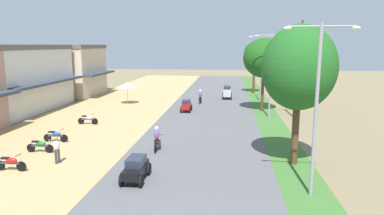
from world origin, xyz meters
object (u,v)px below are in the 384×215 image
at_px(parked_motorbike_fourth, 56,135).
at_px(motorbike_ahead_third, 200,97).
at_px(parked_motorbike_third, 40,145).
at_px(median_tree_nearest, 299,68).
at_px(parked_motorbike_fifth, 88,119).
at_px(streetlamp_mid, 271,70).
at_px(car_van_silver, 227,91).
at_px(median_tree_third, 255,52).
at_px(car_hatchback_red, 186,105).
at_px(motorbike_ahead_second, 157,139).
at_px(parked_motorbike_second, 11,162).
at_px(pedestrian_on_shoulder, 57,148).
at_px(vendor_umbrella, 127,85).
at_px(streetlamp_near, 317,100).
at_px(car_sedan_black, 136,168).
at_px(streetlamp_far, 261,64).
at_px(median_tree_second, 264,58).
at_px(utility_pole_near, 300,69).

bearing_deg(parked_motorbike_fourth, motorbike_ahead_third, 62.87).
bearing_deg(parked_motorbike_third, median_tree_nearest, -1.23).
xyz_separation_m(parked_motorbike_fifth, motorbike_ahead_third, (8.79, 11.73, 0.30)).
relative_size(streetlamp_mid, car_van_silver, 3.26).
height_order(median_tree_third, streetlamp_mid, streetlamp_mid).
relative_size(car_van_silver, motorbike_ahead_third, 1.34).
distance_m(car_hatchback_red, car_van_silver, 9.96).
distance_m(parked_motorbike_third, motorbike_ahead_second, 7.48).
bearing_deg(parked_motorbike_second, motorbike_ahead_third, 69.77).
height_order(parked_motorbike_fourth, car_hatchback_red, car_hatchback_red).
bearing_deg(parked_motorbike_fourth, parked_motorbike_third, -84.83).
height_order(pedestrian_on_shoulder, motorbike_ahead_second, motorbike_ahead_second).
bearing_deg(median_tree_third, vendor_umbrella, -145.10).
relative_size(streetlamp_near, streetlamp_mid, 0.99).
xyz_separation_m(parked_motorbike_fourth, parked_motorbike_fifth, (0.04, 5.51, 0.00)).
distance_m(pedestrian_on_shoulder, car_van_silver, 27.15).
xyz_separation_m(parked_motorbike_fifth, median_tree_third, (15.61, 21.23, 5.32)).
bearing_deg(streetlamp_near, car_hatchback_red, 113.17).
xyz_separation_m(parked_motorbike_fourth, median_tree_third, (15.65, 26.74, 5.32)).
xyz_separation_m(parked_motorbike_fourth, car_sedan_black, (7.55, -6.23, 0.19)).
bearing_deg(car_sedan_black, motorbike_ahead_second, 89.52).
bearing_deg(motorbike_ahead_third, streetlamp_mid, -44.49).
xyz_separation_m(streetlamp_far, motorbike_ahead_second, (-8.41, -21.15, -3.79)).
distance_m(streetlamp_mid, motorbike_ahead_second, 14.68).
bearing_deg(streetlamp_far, median_tree_third, 92.95).
xyz_separation_m(pedestrian_on_shoulder, median_tree_second, (13.32, 17.66, 4.58)).
bearing_deg(car_hatchback_red, car_sedan_black, -90.83).
xyz_separation_m(parked_motorbike_fifth, car_hatchback_red, (7.77, 6.57, 0.19)).
distance_m(streetlamp_far, car_van_silver, 5.58).
bearing_deg(median_tree_nearest, motorbike_ahead_second, 169.78).
xyz_separation_m(median_tree_nearest, car_sedan_black, (-8.45, -3.46, -4.87)).
xyz_separation_m(vendor_umbrella, streetlamp_far, (15.62, 3.82, 2.34)).
bearing_deg(median_tree_second, parked_motorbike_second, -128.60).
xyz_separation_m(parked_motorbike_fifth, median_tree_nearest, (15.96, -8.27, 5.06)).
distance_m(parked_motorbike_fourth, vendor_umbrella, 16.18).
xyz_separation_m(utility_pole_near, motorbike_ahead_second, (-10.91, -10.70, -3.85)).
bearing_deg(car_van_silver, parked_motorbike_third, -116.45).
distance_m(parked_motorbike_fourth, streetlamp_far, 25.86).
height_order(parked_motorbike_third, pedestrian_on_shoulder, pedestrian_on_shoulder).
relative_size(parked_motorbike_third, vendor_umbrella, 0.71).
bearing_deg(streetlamp_far, utility_pole_near, -76.56).
relative_size(pedestrian_on_shoulder, median_tree_third, 0.22).
height_order(vendor_umbrella, car_van_silver, vendor_umbrella).
bearing_deg(parked_motorbike_second, pedestrian_on_shoulder, 36.72).
xyz_separation_m(parked_motorbike_fourth, car_hatchback_red, (7.82, 12.08, 0.19)).
xyz_separation_m(parked_motorbike_fifth, motorbike_ahead_second, (7.55, -6.76, 0.30)).
height_order(parked_motorbike_fourth, median_tree_nearest, median_tree_nearest).
bearing_deg(car_van_silver, parked_motorbike_fifth, -127.27).
height_order(streetlamp_far, car_van_silver, streetlamp_far).
height_order(parked_motorbike_fourth, vendor_umbrella, vendor_umbrella).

